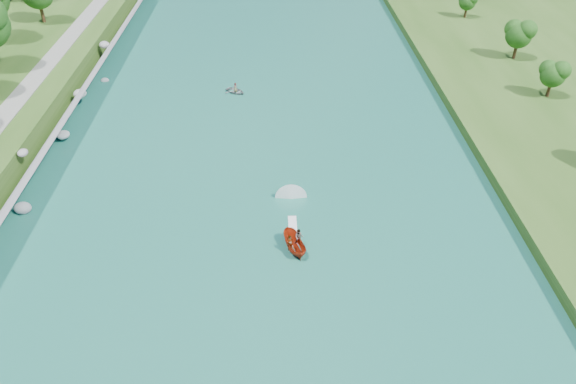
{
  "coord_description": "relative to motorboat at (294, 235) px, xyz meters",
  "views": [
    {
      "loc": [
        2.2,
        -36.53,
        36.67
      ],
      "look_at": [
        3.68,
        12.61,
        2.5
      ],
      "focal_mm": 35.0,
      "sensor_mm": 36.0,
      "label": 1
    }
  ],
  "objects": [
    {
      "name": "ground",
      "position": [
        -4.11,
        -7.45,
        -0.81
      ],
      "size": [
        260.0,
        260.0,
        0.0
      ],
      "primitive_type": "plane",
      "color": "#2D5119",
      "rests_on": "ground"
    },
    {
      "name": "river_water",
      "position": [
        -4.11,
        12.55,
        -0.76
      ],
      "size": [
        55.0,
        240.0,
        0.1
      ],
      "primitive_type": "cube",
      "color": "#185D4F",
      "rests_on": "ground"
    },
    {
      "name": "riprap_bank",
      "position": [
        -29.95,
        12.06,
        0.98
      ],
      "size": [
        4.27,
        236.0,
        4.2
      ],
      "color": "slate",
      "rests_on": "ground"
    },
    {
      "name": "trees_east",
      "position": [
        34.5,
        20.83,
        5.27
      ],
      "size": [
        14.12,
        139.15,
        11.01
      ],
      "color": "#174813",
      "rests_on": "berm_east"
    },
    {
      "name": "motorboat",
      "position": [
        0.0,
        0.0,
        0.0
      ],
      "size": [
        3.6,
        19.03,
        2.11
      ],
      "rotation": [
        0.0,
        0.0,
        3.46
      ],
      "color": "#AA280D",
      "rests_on": "river_water"
    },
    {
      "name": "raft",
      "position": [
        -7.56,
        35.58,
        -0.33
      ],
      "size": [
        4.06,
        3.9,
        1.55
      ],
      "rotation": [
        0.0,
        0.0,
        0.91
      ],
      "color": "gray",
      "rests_on": "river_water"
    }
  ]
}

